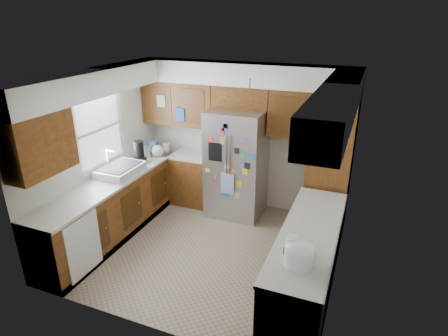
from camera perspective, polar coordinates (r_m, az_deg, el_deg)
The scene contains 12 objects.
floor at distance 5.63m, azimuth -2.53°, elevation -12.14°, with size 3.60×3.60×0.00m, color tan.
room_shell at distance 5.20m, azimuth -2.28°, elevation 7.14°, with size 3.64×3.24×2.52m.
left_counter_run at distance 6.04m, azimuth -14.40°, elevation -5.55°, with size 1.36×3.20×0.92m.
right_counter_run at distance 4.67m, azimuth 12.43°, elevation -14.55°, with size 0.63×2.25×0.92m.
pantry at distance 5.78m, azimuth 15.84°, elevation 0.05°, with size 0.60×0.90×2.15m, color #46230D.
fridge at distance 6.19m, azimuth 1.90°, elevation 0.68°, with size 0.90×0.79×1.80m.
bridge_cabinet at distance 6.09m, azimuth 2.77°, elevation 10.86°, with size 0.96×0.34×0.35m, color #46230D.
fridge_top_items at distance 5.98m, azimuth 2.59°, elevation 13.53°, with size 0.61×0.30×0.27m.
sink_assembly at distance 5.94m, azimuth -15.60°, elevation -0.23°, with size 0.52×0.70×0.37m.
left_counter_clutter at distance 6.44m, azimuth -11.42°, elevation 2.53°, with size 0.39×0.91×0.38m.
rice_cooker at distance 3.77m, azimuth 11.41°, elevation -12.52°, with size 0.30×0.29×0.26m.
paper_towel at distance 3.82m, azimuth 10.21°, elevation -12.01°, with size 0.12×0.12×0.26m, color white.
Camera 1 is at (1.95, -4.21, 3.18)m, focal length 30.00 mm.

